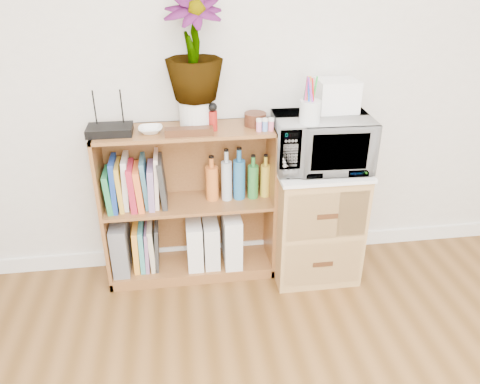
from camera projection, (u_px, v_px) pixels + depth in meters
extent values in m
cube|color=white|center=(244.00, 247.00, 3.13)|extent=(4.00, 0.02, 0.10)
cube|color=brown|center=(189.00, 205.00, 2.77)|extent=(1.00, 0.30, 0.95)
cube|color=#9E7542|center=(314.00, 221.00, 2.85)|extent=(0.50, 0.45, 0.70)
imported|color=white|center=(321.00, 142.00, 2.61)|extent=(0.54, 0.38, 0.29)
cylinder|color=silver|center=(310.00, 112.00, 2.42)|extent=(0.11, 0.11, 0.12)
cube|color=white|center=(337.00, 95.00, 2.60)|extent=(0.22, 0.18, 0.18)
cube|color=black|center=(110.00, 130.00, 2.47)|extent=(0.24, 0.16, 0.04)
imported|color=white|center=(151.00, 130.00, 2.49)|extent=(0.13, 0.13, 0.03)
cylinder|color=silver|center=(196.00, 114.00, 2.54)|extent=(0.18, 0.18, 0.16)
imported|color=#356729|center=(193.00, 48.00, 2.38)|extent=(0.30, 0.30, 0.54)
cube|color=#371C0F|center=(189.00, 132.00, 2.46)|extent=(0.25, 0.06, 0.04)
cylinder|color=maroon|center=(213.00, 121.00, 2.51)|extent=(0.05, 0.05, 0.11)
cylinder|color=#371A0F|center=(255.00, 119.00, 2.59)|extent=(0.12, 0.12, 0.07)
cube|color=pink|center=(265.00, 126.00, 2.51)|extent=(0.11, 0.04, 0.06)
cube|color=slate|center=(121.00, 245.00, 2.83)|extent=(0.10, 0.26, 0.32)
cube|color=white|center=(194.00, 243.00, 2.88)|extent=(0.09, 0.24, 0.29)
cube|color=silver|center=(211.00, 242.00, 2.89)|extent=(0.09, 0.23, 0.29)
cube|color=silver|center=(232.00, 237.00, 2.90)|extent=(0.11, 0.27, 0.33)
cube|color=#217F49|center=(109.00, 189.00, 2.65)|extent=(0.04, 0.20, 0.23)
cube|color=navy|center=(115.00, 183.00, 2.64)|extent=(0.03, 0.20, 0.30)
cube|color=gold|center=(120.00, 185.00, 2.65)|extent=(0.03, 0.20, 0.27)
cube|color=silver|center=(126.00, 183.00, 2.65)|extent=(0.04, 0.20, 0.30)
cube|color=#AA1D34|center=(133.00, 185.00, 2.66)|extent=(0.04, 0.20, 0.26)
cube|color=orange|center=(140.00, 186.00, 2.67)|extent=(0.05, 0.20, 0.25)
cube|color=teal|center=(145.00, 182.00, 2.66)|extent=(0.04, 0.20, 0.29)
cube|color=#8A6BA1|center=(151.00, 185.00, 2.67)|extent=(0.04, 0.20, 0.25)
cube|color=beige|center=(157.00, 180.00, 2.66)|extent=(0.04, 0.20, 0.31)
cube|color=#282828|center=(162.00, 182.00, 2.67)|extent=(0.05, 0.20, 0.28)
cylinder|color=orange|center=(212.00, 180.00, 2.71)|extent=(0.07, 0.07, 0.26)
cylinder|color=#ACB8C3|center=(227.00, 176.00, 2.71)|extent=(0.06, 0.06, 0.31)
cylinder|color=#2268A3|center=(239.00, 175.00, 2.72)|extent=(0.07, 0.07, 0.31)
cylinder|color=#2C7B34|center=(253.00, 178.00, 2.74)|extent=(0.06, 0.06, 0.26)
cylinder|color=gold|center=(266.00, 177.00, 2.75)|extent=(0.06, 0.06, 0.26)
cylinder|color=#ACBBBF|center=(278.00, 174.00, 2.75)|extent=(0.07, 0.07, 0.30)
cube|color=orange|center=(137.00, 247.00, 2.85)|extent=(0.04, 0.19, 0.28)
cube|color=teal|center=(142.00, 246.00, 2.85)|extent=(0.03, 0.19, 0.28)
cube|color=#876090|center=(147.00, 247.00, 2.86)|extent=(0.03, 0.19, 0.27)
cube|color=beige|center=(152.00, 246.00, 2.86)|extent=(0.04, 0.19, 0.28)
cube|color=#2B2B2B|center=(157.00, 245.00, 2.86)|extent=(0.04, 0.19, 0.29)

